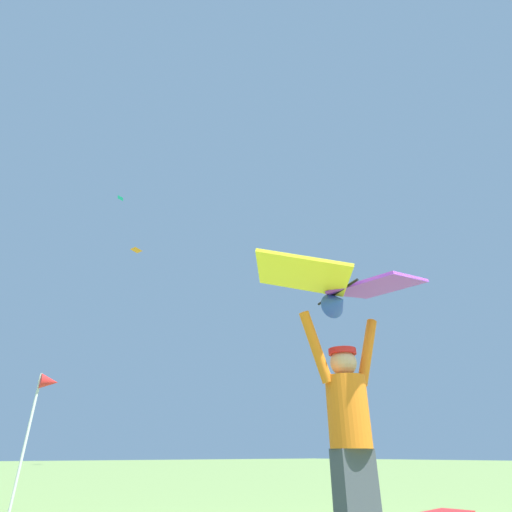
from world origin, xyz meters
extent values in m
cube|color=#424751|center=(-0.06, 0.32, 0.41)|extent=(0.35, 0.28, 0.82)
cylinder|color=orange|center=(-0.06, 0.32, 1.10)|extent=(0.42, 0.42, 0.56)
sphere|color=tan|center=(-0.06, 0.32, 1.49)|extent=(0.23, 0.23, 0.23)
cylinder|color=red|center=(-0.06, 0.32, 1.59)|extent=(0.30, 0.30, 0.05)
cylinder|color=orange|center=(0.19, 0.25, 1.61)|extent=(0.29, 0.17, 0.62)
cylinder|color=orange|center=(-0.32, 0.40, 1.61)|extent=(0.29, 0.17, 0.62)
cylinder|color=black|center=(-0.06, 0.32, 2.15)|extent=(0.22, 0.66, 0.02)
cube|color=purple|center=(0.30, 0.11, 2.23)|extent=(0.89, 0.79, 0.20)
cube|color=yellow|center=(-0.48, 0.34, 2.23)|extent=(1.06, 1.05, 0.20)
cone|color=blue|center=(-0.06, 0.32, 2.05)|extent=(0.29, 0.26, 0.24)
pyramid|color=#19B2AD|center=(5.76, 28.23, 20.95)|extent=(0.65, 0.69, 0.33)
pyramid|color=orange|center=(8.58, 30.30, 17.57)|extent=(1.15, 1.14, 0.21)
cylinder|color=silver|center=(-1.45, 5.51, 0.99)|extent=(0.04, 0.04, 1.97)
cone|color=red|center=(-1.31, 5.51, 1.85)|extent=(0.28, 0.24, 0.24)
camera|label=1|loc=(-2.84, -1.97, 0.78)|focal=27.97mm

